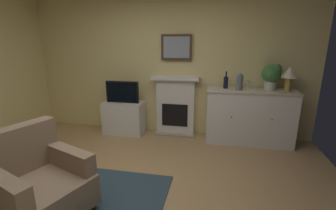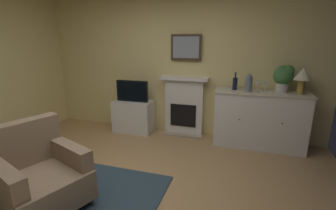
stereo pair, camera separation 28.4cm
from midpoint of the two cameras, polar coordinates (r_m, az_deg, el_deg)
The scene contains 14 objects.
ground_plane at distance 2.93m, azimuth -12.93°, elevation -23.01°, with size 5.28×4.64×0.10m, color tan.
wall_rear at distance 4.49m, azimuth -2.02°, elevation 11.12°, with size 5.28×0.06×2.84m, color #EAD68C.
fireplace_unit at distance 4.48m, azimuth 0.01°, elevation -0.20°, with size 0.87×0.30×1.10m.
framed_picture at distance 4.36m, azimuth 0.13°, elevation 13.62°, with size 0.55×0.04×0.45m.
sideboard_cabinet at distance 4.28m, azimuth 17.10°, elevation -2.71°, with size 1.46×0.49×0.95m.
table_lamp at distance 4.22m, azimuth 25.32°, elevation 6.72°, with size 0.26×0.26×0.40m.
wine_bottle at distance 4.16m, azimuth 11.76°, elevation 5.36°, with size 0.08×0.08×0.29m.
wine_glass_left at distance 4.09m, azimuth 16.80°, elevation 5.08°, with size 0.07×0.07×0.16m.
wine_glass_center at distance 4.14m, azimuth 18.28°, elevation 5.07°, with size 0.07×0.07×0.16m.
vase_decorative at distance 4.07m, azimuth 14.82°, elevation 5.43°, with size 0.11×0.11×0.28m.
tv_cabinet at distance 4.69m, azimuth -12.16°, elevation -2.95°, with size 0.75×0.42×0.61m.
tv_set at distance 4.54m, azimuth -12.64°, elevation 3.03°, with size 0.62×0.07×0.40m.
potted_plant_small at distance 4.21m, azimuth 21.85°, elevation 6.77°, with size 0.30×0.30×0.43m.
armchair at distance 2.87m, azimuth -31.36°, elevation -15.59°, with size 1.03×1.00×0.92m.
Camera 1 is at (0.89, -2.11, 1.76)m, focal length 25.50 mm.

